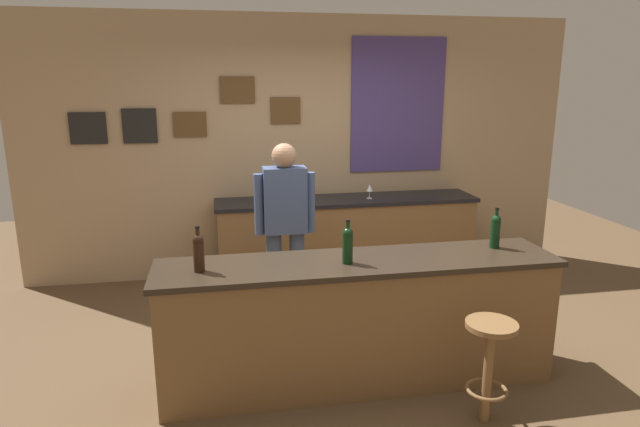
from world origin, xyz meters
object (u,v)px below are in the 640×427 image
at_px(wine_bottle_a, 199,251).
at_px(wine_glass_b, 370,188).
at_px(bartender, 285,223).
at_px(wine_bottle_c, 495,230).
at_px(bar_stool, 489,355).
at_px(wine_glass_a, 268,193).
at_px(wine_bottle_b, 348,244).

relative_size(wine_bottle_a, wine_glass_b, 1.97).
distance_m(bartender, wine_bottle_c, 1.72).
xyz_separation_m(bar_stool, wine_glass_b, (-0.05, 2.62, 0.55)).
bearing_deg(wine_glass_b, wine_glass_a, -178.49).
bearing_deg(wine_glass_b, wine_bottle_b, -109.61).
distance_m(wine_bottle_b, wine_glass_a, 2.05).
height_order(bartender, wine_bottle_b, bartender).
relative_size(bar_stool, wine_bottle_c, 2.22).
height_order(wine_bottle_b, wine_bottle_c, same).
height_order(bartender, wine_bottle_a, bartender).
relative_size(wine_bottle_c, wine_glass_a, 1.97).
distance_m(bartender, wine_glass_a, 0.96).
height_order(bartender, wine_bottle_c, bartender).
bearing_deg(bar_stool, wine_glass_a, 113.42).
bearing_deg(bar_stool, wine_bottle_c, 62.42).
bearing_deg(wine_glass_b, wine_bottle_c, -77.56).
distance_m(wine_bottle_a, wine_glass_a, 2.10).
bearing_deg(wine_bottle_b, bartender, 105.44).
relative_size(bar_stool, wine_glass_a, 4.39).
xyz_separation_m(bar_stool, wine_glass_a, (-1.12, 2.60, 0.55)).
xyz_separation_m(wine_bottle_c, wine_glass_a, (-1.50, 1.88, -0.05)).
height_order(wine_bottle_c, wine_glass_b, wine_bottle_c).
height_order(bar_stool, wine_bottle_a, wine_bottle_a).
bearing_deg(wine_glass_a, bar_stool, -66.58).
relative_size(bar_stool, wine_glass_b, 4.39).
bearing_deg(wine_bottle_b, wine_glass_a, 99.73).
bearing_deg(wine_bottle_a, wine_glass_a, 72.36).
relative_size(bartender, bar_stool, 2.38).
xyz_separation_m(wine_bottle_b, wine_glass_a, (-0.35, 2.02, -0.05)).
relative_size(bar_stool, wine_bottle_a, 2.22).
xyz_separation_m(bartender, bar_stool, (1.07, -1.64, -0.48)).
bearing_deg(wine_glass_a, wine_bottle_c, -51.47).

